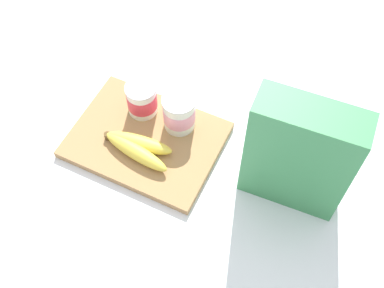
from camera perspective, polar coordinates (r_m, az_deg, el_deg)
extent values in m
plane|color=white|center=(1.09, -5.42, 0.23)|extent=(2.40, 2.40, 0.00)
cube|color=#A37A4C|center=(1.09, -5.46, 0.50)|extent=(0.33, 0.24, 0.02)
cube|color=#38844C|center=(0.93, 12.53, -1.37)|extent=(0.20, 0.09, 0.28)
cylinder|color=white|center=(1.09, -5.94, 5.26)|extent=(0.07, 0.07, 0.08)
cylinder|color=#DB384C|center=(1.09, -5.94, 5.26)|extent=(0.07, 0.07, 0.04)
cylinder|color=silver|center=(1.06, -6.13, 6.58)|extent=(0.07, 0.07, 0.00)
cylinder|color=white|center=(1.06, -1.53, 3.69)|extent=(0.07, 0.07, 0.09)
cylinder|color=pink|center=(1.06, -1.53, 3.69)|extent=(0.07, 0.07, 0.04)
cylinder|color=silver|center=(1.02, -1.58, 5.18)|extent=(0.07, 0.07, 0.00)
ellipsoid|color=yellow|center=(1.04, -6.62, -0.94)|extent=(0.16, 0.06, 0.03)
ellipsoid|color=yellow|center=(1.05, -6.24, 0.11)|extent=(0.16, 0.06, 0.03)
cylinder|color=brown|center=(1.08, -9.95, 0.92)|extent=(0.01, 0.01, 0.02)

